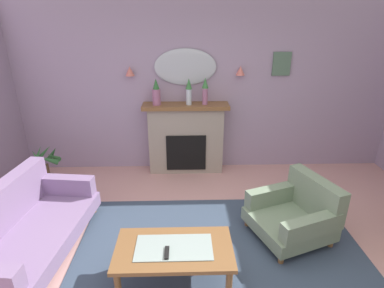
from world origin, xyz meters
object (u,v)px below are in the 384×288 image
(fireplace, at_px, (186,139))
(potted_plant_small_fern, at_px, (48,168))
(coffee_table, at_px, (174,252))
(floral_couch, at_px, (23,227))
(framed_picture, at_px, (282,64))
(mantel_vase_centre, at_px, (189,91))
(wall_mirror, at_px, (185,67))
(wall_sconce_right, at_px, (240,71))
(tv_remote, at_px, (167,253))
(mantel_vase_left, at_px, (205,90))
(wall_sconce_left, at_px, (130,71))
(mantel_vase_right, at_px, (156,93))
(armchair_in_corner, at_px, (296,213))

(fireplace, bearing_deg, potted_plant_small_fern, -165.74)
(coffee_table, xyz_separation_m, floral_couch, (-1.65, 0.50, -0.06))
(framed_picture, bearing_deg, coffee_table, -122.46)
(mantel_vase_centre, height_order, wall_mirror, wall_mirror)
(fireplace, distance_m, wall_sconce_right, 1.38)
(fireplace, relative_size, tv_remote, 8.50)
(wall_mirror, bearing_deg, mantel_vase_left, -29.54)
(wall_sconce_right, bearing_deg, wall_mirror, 176.63)
(wall_sconce_right, height_order, coffee_table, wall_sconce_right)
(framed_picture, height_order, tv_remote, framed_picture)
(floral_couch, xyz_separation_m, potted_plant_small_fern, (-0.29, 1.39, 0.02))
(wall_sconce_right, bearing_deg, mantel_vase_centre, -171.47)
(mantel_vase_left, bearing_deg, wall_sconce_left, 174.04)
(mantel_vase_centre, relative_size, wall_sconce_left, 2.89)
(mantel_vase_right, bearing_deg, wall_sconce_right, 5.27)
(framed_picture, distance_m, tv_remote, 3.41)
(mantel_vase_left, relative_size, wall_mirror, 0.44)
(coffee_table, bearing_deg, wall_sconce_right, 68.55)
(wall_mirror, height_order, wall_sconce_left, wall_mirror)
(fireplace, xyz_separation_m, mantel_vase_centre, (0.05, -0.03, 0.81))
(mantel_vase_left, distance_m, coffee_table, 2.63)
(mantel_vase_left, bearing_deg, wall_sconce_right, 12.31)
(wall_sconce_left, relative_size, armchair_in_corner, 0.13)
(wall_mirror, xyz_separation_m, armchair_in_corner, (1.27, -1.86, -1.40))
(mantel_vase_centre, height_order, potted_plant_small_fern, mantel_vase_centre)
(mantel_vase_right, height_order, wall_sconce_left, wall_sconce_left)
(mantel_vase_right, relative_size, coffee_table, 0.37)
(coffee_table, bearing_deg, framed_picture, 57.54)
(mantel_vase_left, distance_m, armchair_in_corner, 2.23)
(wall_mirror, bearing_deg, mantel_vase_centre, -73.61)
(mantel_vase_centre, bearing_deg, tv_remote, -95.76)
(potted_plant_small_fern, bearing_deg, wall_mirror, 17.86)
(mantel_vase_right, distance_m, framed_picture, 2.00)
(fireplace, distance_m, mantel_vase_right, 0.89)
(wall_sconce_left, xyz_separation_m, tv_remote, (0.65, -2.60, -1.21))
(mantel_vase_left, distance_m, potted_plant_small_fern, 2.65)
(wall_sconce_right, bearing_deg, potted_plant_small_fern, -168.05)
(wall_sconce_left, relative_size, coffee_table, 0.13)
(framed_picture, bearing_deg, wall_sconce_left, -178.54)
(wall_mirror, height_order, framed_picture, wall_mirror)
(mantel_vase_right, bearing_deg, wall_mirror, 20.70)
(mantel_vase_right, distance_m, mantel_vase_left, 0.75)
(tv_remote, xyz_separation_m, floral_couch, (-1.59, 0.58, -0.13))
(potted_plant_small_fern, bearing_deg, armchair_in_corner, -19.54)
(tv_remote, bearing_deg, mantel_vase_centre, 84.24)
(armchair_in_corner, bearing_deg, potted_plant_small_fern, 160.46)
(framed_picture, xyz_separation_m, tv_remote, (-1.70, -2.66, -1.30))
(mantel_vase_left, distance_m, tv_remote, 2.70)
(coffee_table, bearing_deg, fireplace, 86.73)
(wall_sconce_right, xyz_separation_m, framed_picture, (0.65, 0.06, 0.09))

